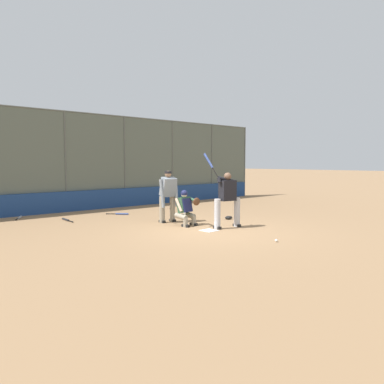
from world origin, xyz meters
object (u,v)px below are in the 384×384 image
at_px(batter_at_plate, 227,198).
at_px(spare_bat_by_padding, 19,218).
at_px(catcher_behind_plate, 186,207).
at_px(baseball_loose, 276,241).
at_px(spare_bat_third_base_side, 120,214).
at_px(fielding_glove_on_dirt, 229,218).
at_px(umpire_home, 168,195).
at_px(spare_bat_near_backstop, 66,220).

bearing_deg(batter_at_plate, spare_bat_by_padding, -46.73).
relative_size(catcher_behind_plate, spare_bat_by_padding, 1.46).
relative_size(catcher_behind_plate, baseball_loose, 15.06).
bearing_deg(spare_bat_third_base_side, fielding_glove_on_dirt, -10.15).
bearing_deg(batter_at_plate, baseball_loose, 84.86).
bearing_deg(catcher_behind_plate, spare_bat_by_padding, -62.63).
height_order(umpire_home, spare_bat_near_backstop, umpire_home).
height_order(spare_bat_near_backstop, baseball_loose, baseball_loose).
bearing_deg(catcher_behind_plate, fielding_glove_on_dirt, 173.73).
xyz_separation_m(spare_bat_third_base_side, fielding_glove_on_dirt, (-2.26, 3.45, 0.02)).
bearing_deg(umpire_home, spare_bat_third_base_side, -77.76).
xyz_separation_m(batter_at_plate, spare_bat_third_base_side, (0.97, -4.57, -0.88)).
distance_m(spare_bat_near_backstop, fielding_glove_on_dirt, 5.53).
xyz_separation_m(catcher_behind_plate, fielding_glove_on_dirt, (-1.97, -0.03, -0.52)).
height_order(batter_at_plate, baseball_loose, batter_at_plate).
height_order(catcher_behind_plate, spare_bat_near_backstop, catcher_behind_plate).
relative_size(spare_bat_near_backstop, spare_bat_third_base_side, 1.39).
distance_m(umpire_home, spare_bat_third_base_side, 2.75).
xyz_separation_m(batter_at_plate, catcher_behind_plate, (0.69, -1.09, -0.33)).
bearing_deg(batter_at_plate, spare_bat_near_backstop, -46.66).
xyz_separation_m(batter_at_plate, umpire_home, (0.70, -1.99, 0.00)).
relative_size(catcher_behind_plate, umpire_home, 0.66).
distance_m(catcher_behind_plate, spare_bat_by_padding, 6.09).
distance_m(batter_at_plate, catcher_behind_plate, 1.33).
relative_size(batter_at_plate, spare_bat_near_backstop, 2.44).
bearing_deg(spare_bat_third_base_side, batter_at_plate, -31.35).
relative_size(spare_bat_by_padding, spare_bat_third_base_side, 1.16).
relative_size(batter_at_plate, spare_bat_third_base_side, 3.41).
bearing_deg(catcher_behind_plate, batter_at_plate, 114.99).
bearing_deg(spare_bat_near_backstop, batter_at_plate, -143.29).
distance_m(spare_bat_by_padding, baseball_loose, 9.02).
bearing_deg(spare_bat_third_base_side, catcher_behind_plate, -38.69).
height_order(catcher_behind_plate, spare_bat_third_base_side, catcher_behind_plate).
relative_size(spare_bat_third_base_side, fielding_glove_on_dirt, 2.13).
xyz_separation_m(catcher_behind_plate, umpire_home, (0.02, -0.89, 0.33)).
relative_size(umpire_home, spare_bat_near_backstop, 1.84).
xyz_separation_m(umpire_home, spare_bat_near_backstop, (2.38, -2.54, -0.88)).
bearing_deg(spare_bat_by_padding, batter_at_plate, -117.20).
xyz_separation_m(umpire_home, spare_bat_third_base_side, (0.27, -2.59, -0.88)).
height_order(batter_at_plate, umpire_home, batter_at_plate).
bearing_deg(fielding_glove_on_dirt, spare_bat_third_base_side, -56.79).
xyz_separation_m(batter_at_plate, spare_bat_by_padding, (4.14, -6.08, -0.88)).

